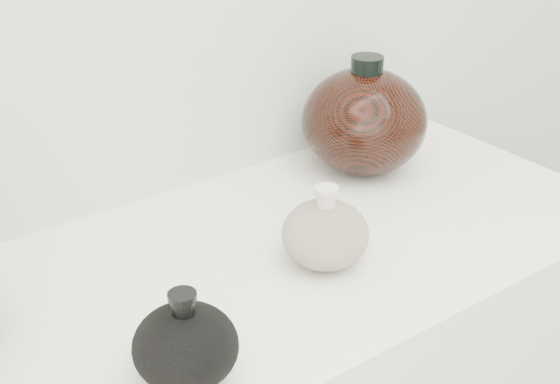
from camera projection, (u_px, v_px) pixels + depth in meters
black_gourd_vase at (186, 346)px, 0.83m from camera, size 0.12×0.12×0.11m
cream_gourd_vase at (325, 233)px, 1.04m from camera, size 0.12×0.12×0.12m
right_round_pot at (364, 121)px, 1.28m from camera, size 0.21×0.21×0.20m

